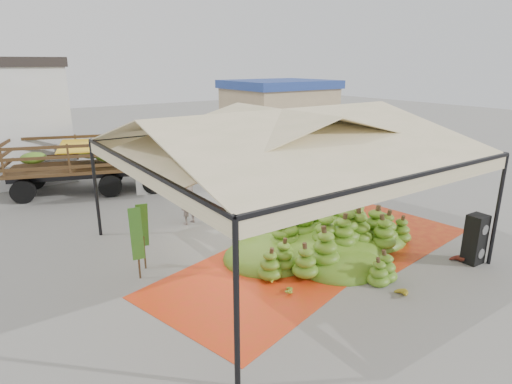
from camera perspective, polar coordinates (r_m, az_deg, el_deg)
ground at (r=12.59m, az=3.18°, el=-7.47°), size 90.00×90.00×0.00m
canopy_tent at (r=11.62m, az=3.45°, el=7.52°), size 8.10×8.10×4.00m
building_tan at (r=28.04m, az=3.07°, el=10.53°), size 6.30×5.30×4.10m
tarp_left at (r=10.38m, az=-2.32°, el=-13.06°), size 4.72×4.59×0.01m
tarp_right at (r=14.49m, az=14.51°, el=-4.62°), size 4.98×5.17×0.01m
banana_heap at (r=12.50m, az=9.20°, el=-4.62°), size 7.44×6.81×1.30m
hand_yellow_a at (r=10.66m, az=18.58°, el=-12.52°), size 0.56×0.49×0.22m
hand_yellow_b at (r=10.66m, az=1.53°, el=-11.69°), size 0.39×0.32×0.18m
hand_red_a at (r=12.86m, az=25.17°, el=-8.04°), size 0.56×0.48×0.23m
hand_red_b at (r=12.23m, az=17.22°, el=-8.55°), size 0.49×0.44×0.18m
hand_green at (r=10.30m, az=3.91°, el=-12.75°), size 0.57×0.57×0.20m
hanging_bunches at (r=13.57m, az=9.64°, el=5.76°), size 1.74×0.24×0.20m
speaker_stack at (r=12.85m, az=27.18°, el=-5.61°), size 0.50×0.44×1.36m
banana_leaves at (r=11.47m, az=-13.92°, el=-10.54°), size 0.96×1.36×3.70m
vendor at (r=14.30m, az=-9.09°, el=-0.97°), size 0.71×0.57×1.70m
truck_left at (r=18.84m, az=-19.80°, el=4.34°), size 7.03×4.39×2.28m
truck_right at (r=21.52m, az=-3.72°, el=6.33°), size 6.21×3.97×2.02m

